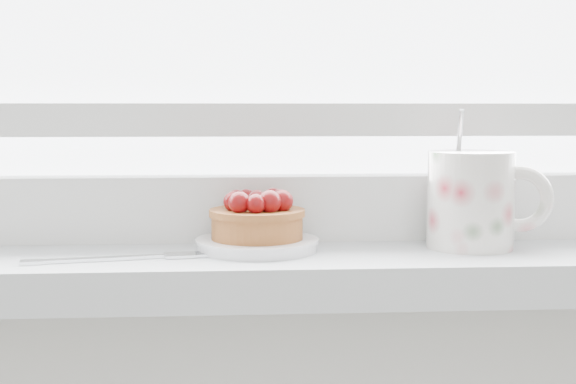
{
  "coord_description": "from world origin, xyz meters",
  "views": [
    {
      "loc": [
        -0.08,
        1.1,
        1.08
      ],
      "look_at": [
        -0.02,
        1.88,
        1.0
      ],
      "focal_mm": 50.0,
      "sensor_mm": 36.0,
      "label": 1
    }
  ],
  "objects": [
    {
      "name": "floral_mug",
      "position": [
        0.17,
        1.9,
        0.99
      ],
      "size": [
        0.13,
        0.11,
        0.14
      ],
      "color": "silver",
      "rests_on": "windowsill"
    },
    {
      "name": "raspberry_tart",
      "position": [
        -0.05,
        1.9,
        0.97
      ],
      "size": [
        0.1,
        0.1,
        0.05
      ],
      "color": "brown",
      "rests_on": "saucer"
    },
    {
      "name": "saucer",
      "position": [
        -0.05,
        1.9,
        0.95
      ],
      "size": [
        0.12,
        0.12,
        0.01
      ],
      "primitive_type": "cylinder",
      "color": "white",
      "rests_on": "windowsill"
    },
    {
      "name": "fork",
      "position": [
        -0.18,
        1.86,
        0.94
      ],
      "size": [
        0.19,
        0.05,
        0.0
      ],
      "color": "silver",
      "rests_on": "windowsill"
    }
  ]
}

